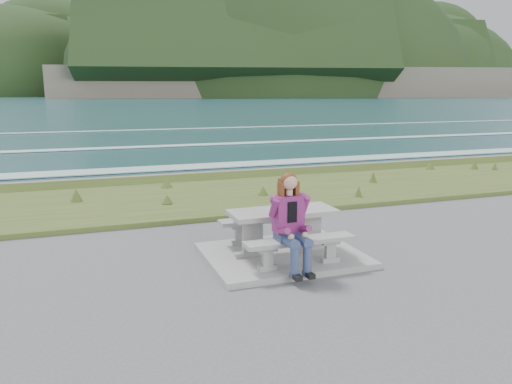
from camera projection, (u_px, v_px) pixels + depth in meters
concrete_slab at (282, 255)px, 8.54m from camera, size 2.60×2.10×0.10m
picnic_table at (283, 220)px, 8.41m from camera, size 1.80×0.75×0.75m
bench_landward at (300, 245)px, 7.81m from camera, size 1.80×0.35×0.45m
bench_seaward at (268, 223)px, 9.10m from camera, size 1.80×0.35×0.45m
grass_verge at (209, 199)px, 13.16m from camera, size 160.00×4.50×0.22m
shore_drop at (186, 181)px, 15.83m from camera, size 160.00×0.80×2.20m
ocean at (131, 162)px, 32.03m from camera, size 1600.00×1600.00×0.09m
headland_range at (307, 82)px, 437.02m from camera, size 729.83×363.95×176.93m
seated_woman at (293, 236)px, 7.58m from camera, size 0.46×0.78×1.50m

